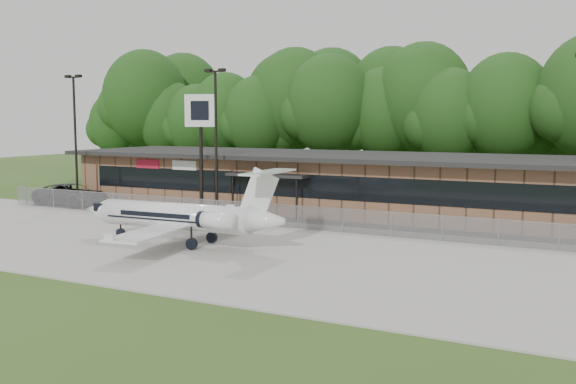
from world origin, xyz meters
The scene contains 11 objects.
ground centered at (0.00, 0.00, 0.00)m, with size 160.00×160.00×0.00m, color #324D1B.
apron centered at (0.00, 8.00, 0.04)m, with size 64.00×18.00×0.08m, color #9E9B93.
parking_lot centered at (0.00, 19.50, 0.03)m, with size 50.00×9.00×0.06m, color #383835.
terminal centered at (0.00, 23.94, 2.18)m, with size 41.00×11.65×4.30m.
fence centered at (0.00, 15.00, 0.78)m, with size 46.00×0.04×1.52m.
treeline centered at (0.00, 42.00, 7.50)m, with size 72.00×12.00×15.00m, color #1C3912, non-canonical shape.
light_pole_left centered at (-18.00, 16.50, 5.98)m, with size 1.55×0.30×10.23m.
light_pole_mid centered at (-5.00, 16.50, 5.98)m, with size 1.55×0.30×10.23m.
business_jet centered at (-1.20, 7.51, 1.55)m, with size 12.90×11.47×4.35m.
suv centered at (-18.85, 16.68, 0.89)m, with size 2.94×6.38×1.77m, color #29292B.
pole_sign centered at (-6.46, 16.80, 6.55)m, with size 2.24×0.80×8.56m.
Camera 1 is at (19.41, -20.26, 6.80)m, focal length 40.00 mm.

